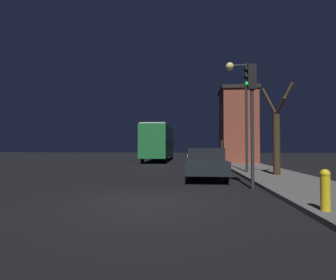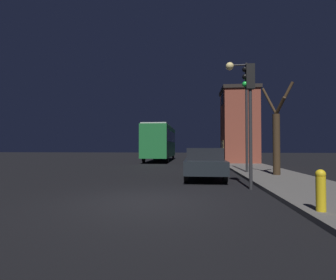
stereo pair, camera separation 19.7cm
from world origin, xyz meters
name	(u,v)px [view 1 (the left image)]	position (x,y,z in m)	size (l,w,h in m)	color
ground_plane	(147,201)	(0.00, 0.00, 0.00)	(120.00, 120.00, 0.00)	black
brick_building	(238,125)	(5.47, 16.81, 3.47)	(3.20, 3.87, 6.64)	brown
streetlamp	(239,95)	(3.94, 7.53, 4.43)	(1.19, 0.44, 6.13)	#28282B
traffic_light	(251,100)	(3.40, 2.34, 3.22)	(0.43, 0.24, 4.50)	#28282B
bare_tree	(277,136)	(5.53, 6.23, 2.05)	(1.37, 1.36, 4.59)	#382819
bus	(159,140)	(-2.18, 20.33, 2.20)	(2.47, 10.09, 3.70)	#1E6B33
car_near_lane	(205,162)	(1.89, 5.40, 0.78)	(1.81, 4.72, 1.47)	black
car_mid_lane	(199,156)	(1.88, 14.85, 0.71)	(1.86, 3.98, 1.34)	#B7BABF
fire_hydrant	(325,189)	(4.14, -1.29, 0.61)	(0.21, 0.21, 0.91)	gold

